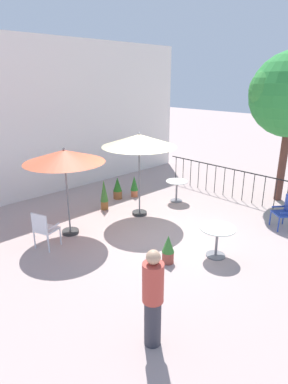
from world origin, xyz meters
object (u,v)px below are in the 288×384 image
(cafe_table_0, at_px, (177,187))
(standing_person, at_px, (153,298))
(patio_umbrella_0, at_px, (139,141))
(patio_umbrella_1, at_px, (64,157))
(potted_plant_2, at_px, (168,249))
(potted_plant_0, at_px, (104,194))
(potted_plant_3, at_px, (118,188))
(cafe_table_1, at_px, (217,236))
(patio_chair_1, at_px, (285,210))
(patio_chair_0, at_px, (44,228))
(potted_plant_1, at_px, (134,186))

(cafe_table_0, height_order, standing_person, standing_person)
(patio_umbrella_0, height_order, cafe_table_0, patio_umbrella_0)
(patio_umbrella_1, height_order, potted_plant_2, patio_umbrella_1)
(potted_plant_0, bearing_deg, potted_plant_3, 26.67)
(potted_plant_3, distance_m, standing_person, 6.52)
(cafe_table_0, xyz_separation_m, potted_plant_0, (-2.16, 1.10, -0.00))
(potted_plant_3, bearing_deg, cafe_table_1, -100.10)
(cafe_table_0, bearing_deg, standing_person, -142.85)
(patio_umbrella_1, distance_m, potted_plant_2, 3.37)
(patio_umbrella_1, distance_m, standing_person, 4.50)
(patio_chair_1, relative_size, potted_plant_2, 1.37)
(patio_umbrella_0, bearing_deg, potted_plant_2, -120.26)
(patio_umbrella_1, xyz_separation_m, cafe_table_0, (3.84, -0.41, -1.58))
(patio_umbrella_0, bearing_deg, patio_umbrella_1, 170.57)
(patio_chair_0, height_order, potted_plant_1, patio_chair_0)
(potted_plant_0, relative_size, potted_plant_1, 1.30)
(potted_plant_1, bearing_deg, cafe_table_0, -61.88)
(cafe_table_0, height_order, patio_chair_1, patio_chair_1)
(patio_umbrella_1, bearing_deg, patio_chair_0, -161.92)
(cafe_table_0, relative_size, potted_plant_2, 1.07)
(potted_plant_1, bearing_deg, patio_chair_1, -75.03)
(patio_chair_1, bearing_deg, potted_plant_1, 104.97)
(patio_umbrella_0, xyz_separation_m, standing_person, (-3.32, -3.82, -1.39))
(standing_person, bearing_deg, cafe_table_1, 15.51)
(potted_plant_0, distance_m, potted_plant_1, 1.48)
(potted_plant_1, xyz_separation_m, standing_person, (-4.27, -5.08, 0.45))
(patio_chair_0, relative_size, patio_chair_1, 1.02)
(patio_umbrella_0, bearing_deg, patio_chair_1, -57.37)
(cafe_table_0, xyz_separation_m, patio_chair_0, (-4.70, 0.13, 0.05))
(cafe_table_1, xyz_separation_m, potted_plant_3, (0.81, 4.52, -0.14))
(patio_chair_1, bearing_deg, cafe_table_1, 170.53)
(cafe_table_1, relative_size, patio_chair_0, 0.86)
(patio_chair_1, height_order, potted_plant_2, patio_chair_1)
(patio_chair_0, bearing_deg, patio_umbrella_1, 18.08)
(patio_umbrella_1, bearing_deg, potted_plant_3, 23.93)
(patio_umbrella_1, distance_m, potted_plant_0, 2.40)
(patio_umbrella_0, height_order, patio_chair_1, patio_umbrella_0)
(potted_plant_2, xyz_separation_m, standing_person, (-1.91, -1.39, 0.50))
(patio_umbrella_0, xyz_separation_m, potted_plant_3, (0.40, 1.51, -1.86))
(cafe_table_1, bearing_deg, potted_plant_2, 149.94)
(patio_umbrella_0, distance_m, patio_chair_1, 4.43)
(patio_chair_0, distance_m, potted_plant_3, 3.74)
(cafe_table_0, relative_size, cafe_table_1, 0.89)
(potted_plant_1, relative_size, standing_person, 0.45)
(cafe_table_0, bearing_deg, potted_plant_2, -142.23)
(potted_plant_1, xyz_separation_m, potted_plant_2, (-2.36, -3.69, -0.04))
(patio_chair_0, bearing_deg, patio_chair_1, -33.84)
(patio_umbrella_1, height_order, cafe_table_1, patio_umbrella_1)
(potted_plant_3, xyz_separation_m, standing_person, (-3.72, -5.33, 0.47))
(potted_plant_2, bearing_deg, patio_umbrella_0, 59.74)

